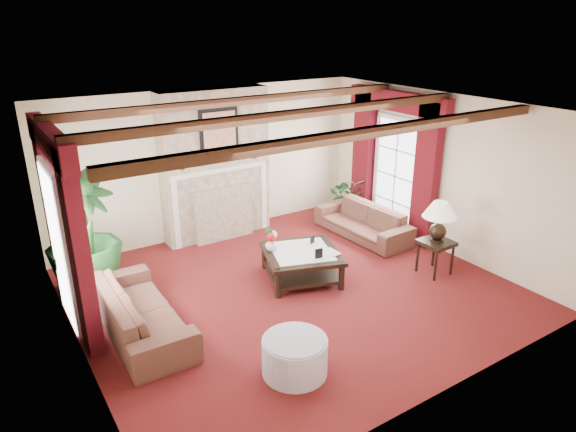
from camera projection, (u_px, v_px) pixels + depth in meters
floor at (293, 290)px, 7.71m from camera, size 6.00×6.00×0.00m
ceiling at (294, 110)px, 6.73m from camera, size 6.00×6.00×0.00m
back_wall at (211, 163)px, 9.37m from camera, size 6.00×0.02×2.70m
left_wall at (69, 257)px, 5.70m from camera, size 0.02×5.50×2.70m
right_wall at (440, 173)px, 8.74m from camera, size 0.02×5.50×2.70m
ceiling_beams at (294, 114)px, 6.75m from camera, size 6.00×3.00×0.12m
fireplace at (211, 88)px, 8.72m from camera, size 2.00×0.52×2.70m
french_door_left at (44, 168)px, 6.21m from camera, size 0.10×1.10×2.16m
french_door_right at (401, 119)px, 9.22m from camera, size 0.10×1.10×2.16m
curtains_left at (48, 132)px, 6.11m from camera, size 0.20×2.40×2.55m
curtains_right at (398, 95)px, 9.01m from camera, size 0.20×2.40×2.55m
sofa_left at (139, 303)px, 6.56m from camera, size 2.15×0.69×0.83m
sofa_right at (363, 217)px, 9.50m from camera, size 2.00×0.73×0.76m
potted_palm at (86, 260)px, 7.48m from camera, size 2.87×2.90×1.06m
small_plant at (347, 201)px, 10.47m from camera, size 1.48×1.49×0.66m
coffee_table at (301, 265)px, 7.99m from camera, size 1.42×1.42×0.46m
side_table at (435, 257)px, 8.14m from camera, size 0.48×0.48×0.55m
ottoman at (295, 356)px, 5.85m from camera, size 0.75×0.75×0.44m
table_lamp at (439, 221)px, 7.92m from camera, size 0.53×0.53×0.67m
flower_vase at (272, 244)px, 7.92m from camera, size 0.33×0.33×0.20m
book at (325, 246)px, 7.74m from camera, size 0.21×0.03×0.28m
photo_frame_a at (319, 254)px, 7.65m from camera, size 0.12×0.04×0.16m
photo_frame_b at (312, 240)px, 8.16m from camera, size 0.10×0.05×0.12m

